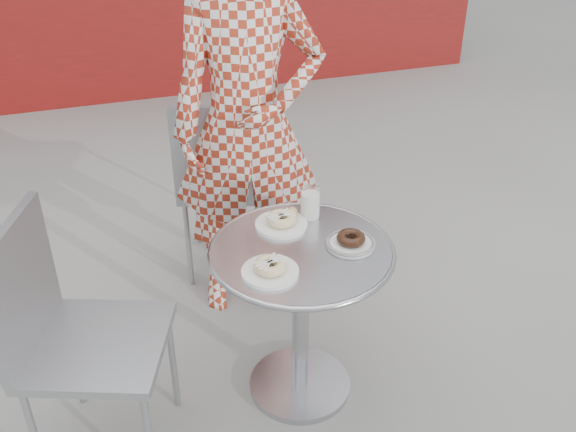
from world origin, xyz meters
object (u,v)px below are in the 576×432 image
object	(u,v)px
chair_far	(230,215)
seated_person	(248,126)
bistro_table	(301,286)
milk_cup	(310,204)
plate_far	(282,221)
chair_left	(102,386)
plate_checker	(351,241)
plate_near	(270,269)

from	to	relation	value
chair_far	seated_person	xyz separation A→B (m)	(0.03, -0.29, 0.62)
bistro_table	milk_cup	xyz separation A→B (m)	(0.11, 0.20, 0.23)
bistro_table	plate_far	size ratio (longest dim) A/B	3.45
chair_left	plate_checker	distance (m)	1.04
chair_far	plate_near	xyz separation A→B (m)	(-0.11, -1.07, 0.42)
seated_person	plate_far	distance (m)	0.53
plate_near	plate_checker	size ratio (longest dim) A/B	1.08
chair_left	plate_near	bearing A→B (deg)	-75.48
chair_left	milk_cup	distance (m)	1.02
bistro_table	chair_far	bearing A→B (deg)	92.62
plate_far	plate_checker	xyz separation A→B (m)	(0.20, -0.21, -0.01)
bistro_table	seated_person	bearing A→B (deg)	90.82
plate_checker	milk_cup	world-z (taller)	milk_cup
chair_left	bistro_table	bearing A→B (deg)	-66.20
bistro_table	plate_checker	distance (m)	0.26
chair_far	seated_person	bearing A→B (deg)	114.61
milk_cup	chair_far	bearing A→B (deg)	101.27
plate_checker	plate_near	bearing A→B (deg)	-167.32
plate_near	chair_far	bearing A→B (deg)	84.14
bistro_table	chair_left	distance (m)	0.81
bistro_table	milk_cup	world-z (taller)	milk_cup
milk_cup	plate_near	bearing A→B (deg)	-130.12
chair_left	milk_cup	size ratio (longest dim) A/B	7.67
seated_person	plate_checker	xyz separation A→B (m)	(0.19, -0.71, -0.20)
seated_person	plate_far	xyz separation A→B (m)	(-0.01, -0.50, -0.20)
plate_far	seated_person	bearing A→B (deg)	89.00
chair_left	plate_near	size ratio (longest dim) A/B	4.82
chair_far	plate_near	bearing A→B (deg)	102.05
chair_left	plate_checker	size ratio (longest dim) A/B	5.22
plate_checker	milk_cup	size ratio (longest dim) A/B	1.47
chair_far	chair_left	size ratio (longest dim) A/B	1.01
chair_left	plate_checker	world-z (taller)	chair_left
plate_near	seated_person	bearing A→B (deg)	79.50
plate_far	chair_far	bearing A→B (deg)	91.87
chair_far	milk_cup	xyz separation A→B (m)	(0.15, -0.76, 0.46)
chair_far	plate_checker	bearing A→B (deg)	120.58
bistro_table	milk_cup	size ratio (longest dim) A/B	5.57
plate_near	plate_checker	xyz separation A→B (m)	(0.33, 0.08, -0.01)
bistro_table	plate_checker	bearing A→B (deg)	-10.45
bistro_table	chair_left	size ratio (longest dim) A/B	0.73
bistro_table	seated_person	distance (m)	0.78
bistro_table	seated_person	xyz separation A→B (m)	(-0.01, 0.67, 0.39)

